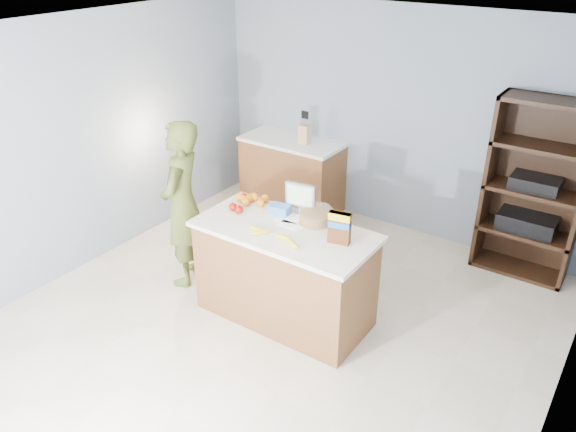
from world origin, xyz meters
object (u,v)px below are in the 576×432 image
Objects in this scene: person at (183,205)px; cereal_box at (340,226)px; tv at (300,197)px; counter_peninsula at (285,277)px; shelving_unit at (534,192)px.

person is 1.67m from cereal_box.
tv reaches higher than cereal_box.
tv is at bearing 153.60° from cereal_box.
tv is 0.62m from cereal_box.
shelving_unit reaches higher than counter_peninsula.
counter_peninsula is 2.61m from shelving_unit.
cereal_box is at bearing -117.83° from shelving_unit.
counter_peninsula is 0.81m from cereal_box.
counter_peninsula is 0.95× the size of person.
person is (-2.70, -2.08, -0.04)m from shelving_unit.
cereal_box is at bearing -26.40° from tv.
shelving_unit reaches higher than person.
tv is 1.05× the size of cereal_box.
counter_peninsula is at bearing -127.11° from shelving_unit.
tv is (1.10, 0.36, 0.24)m from person.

